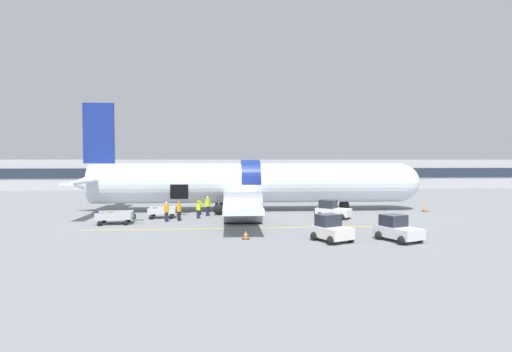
{
  "coord_description": "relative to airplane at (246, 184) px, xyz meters",
  "views": [
    {
      "loc": [
        -2.18,
        -38.36,
        5.14
      ],
      "look_at": [
        0.45,
        -0.95,
        3.69
      ],
      "focal_mm": 28.0,
      "sensor_mm": 36.0,
      "label": 1
    }
  ],
  "objects": [
    {
      "name": "ground_crew_loader_a",
      "position": [
        -7.0,
        -6.73,
        -1.87
      ],
      "size": [
        0.49,
        0.59,
        1.69
      ],
      "color": "#1E2338",
      "rests_on": "ground_plane"
    },
    {
      "name": "baggage_tug_mid",
      "position": [
        7.43,
        -5.7,
        -2.06
      ],
      "size": [
        3.3,
        2.92,
        1.62
      ],
      "color": "white",
      "rests_on": "ground_plane"
    },
    {
      "name": "baggage_tug_lead",
      "position": [
        9.02,
        -15.81,
        -2.06
      ],
      "size": [
        2.73,
        3.26,
        1.64
      ],
      "color": "silver",
      "rests_on": "ground_plane"
    },
    {
      "name": "baggage_cart_queued",
      "position": [
        -10.96,
        -7.62,
        -2.27
      ],
      "size": [
        3.79,
        2.34,
        1.0
      ],
      "color": "#B7BABF",
      "rests_on": "ground_plane"
    },
    {
      "name": "apron_marking_line",
      "position": [
        -0.6,
        -10.42,
        -2.76
      ],
      "size": [
        24.02,
        0.38,
        0.01
      ],
      "color": "yellow",
      "rests_on": "ground_plane"
    },
    {
      "name": "terminal_strip",
      "position": [
        0.36,
        35.46,
        -0.1
      ],
      "size": [
        109.4,
        10.13,
        5.32
      ],
      "color": "#B2B2B7",
      "rests_on": "ground_plane"
    },
    {
      "name": "ground_plane",
      "position": [
        0.36,
        -2.18,
        -2.76
      ],
      "size": [
        500.0,
        500.0,
        0.0
      ],
      "primitive_type": "plane",
      "color": "gray"
    },
    {
      "name": "ground_crew_helper",
      "position": [
        -3.72,
        -3.43,
        -1.8
      ],
      "size": [
        0.59,
        0.59,
        1.83
      ],
      "color": "#1E2338",
      "rests_on": "ground_plane"
    },
    {
      "name": "ground_crew_loader_b",
      "position": [
        -4.47,
        -5.04,
        -1.95
      ],
      "size": [
        0.5,
        0.5,
        1.55
      ],
      "color": "#1E2338",
      "rests_on": "ground_plane"
    },
    {
      "name": "airplane",
      "position": [
        0.0,
        0.0,
        0.0
      ],
      "size": [
        35.75,
        29.86,
        10.83
      ],
      "color": "silver",
      "rests_on": "ground_plane"
    },
    {
      "name": "safety_cone_engine_left",
      "position": [
        -0.67,
        -14.61,
        -2.5
      ],
      "size": [
        0.47,
        0.47,
        0.57
      ],
      "color": "black",
      "rests_on": "ground_plane"
    },
    {
      "name": "baggage_tug_rear",
      "position": [
        4.75,
        -15.64,
        -2.05
      ],
      "size": [
        2.68,
        2.93,
        1.69
      ],
      "color": "silver",
      "rests_on": "ground_plane"
    },
    {
      "name": "baggage_cart_loading",
      "position": [
        -7.66,
        -4.56,
        -2.3
      ],
      "size": [
        3.36,
        1.97,
        0.96
      ],
      "color": "silver",
      "rests_on": "ground_plane"
    },
    {
      "name": "ground_crew_supervisor",
      "position": [
        -4.53,
        -2.69,
        -1.93
      ],
      "size": [
        0.56,
        0.44,
        1.59
      ],
      "color": "black",
      "rests_on": "ground_plane"
    },
    {
      "name": "safety_cone_nose",
      "position": [
        17.98,
        -1.79,
        -2.47
      ],
      "size": [
        0.55,
        0.55,
        0.63
      ],
      "color": "black",
      "rests_on": "ground_plane"
    },
    {
      "name": "suitcase_on_tarmac_upright",
      "position": [
        -10.12,
        -5.05,
        -2.53
      ],
      "size": [
        0.42,
        0.37,
        0.57
      ],
      "color": "#14472D",
      "rests_on": "ground_plane"
    },
    {
      "name": "ground_crew_driver",
      "position": [
        -6.01,
        -6.3,
        -1.88
      ],
      "size": [
        0.44,
        0.59,
        1.69
      ],
      "color": "black",
      "rests_on": "ground_plane"
    }
  ]
}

